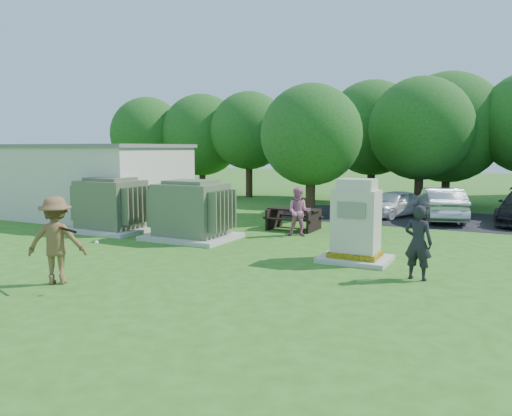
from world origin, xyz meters
The scene contains 15 objects.
ground centered at (0.00, 0.00, 0.00)m, with size 120.00×120.00×0.00m, color #2D6619.
service_building centered at (-11.00, 7.00, 1.60)m, with size 10.00×5.00×3.20m, color beige.
service_building_roof centered at (-11.00, 7.00, 3.27)m, with size 10.20×5.20×0.15m, color slate.
parking_strip centered at (7.00, 13.50, 0.01)m, with size 20.00×6.00×0.01m, color #232326.
transformer_left centered at (-6.50, 4.50, 0.97)m, with size 3.00×2.40×2.07m.
transformer_right centered at (-2.80, 4.50, 0.97)m, with size 3.00×2.40×2.07m.
generator_cabinet centered at (3.32, 3.67, 1.02)m, with size 1.91×1.57×2.33m.
picnic_table centered at (-0.36, 7.98, 0.52)m, with size 1.95×1.47×0.84m.
batter centered at (-2.33, -1.79, 1.03)m, with size 1.33×0.77×2.07m, color brown.
person_by_generator centered at (5.21, 2.40, 0.92)m, with size 0.67×0.44×1.83m, color black.
person_at_picnic centered at (0.38, 6.70, 0.89)m, with size 0.86×0.67×1.77m, color #CC6C99.
car_white centered at (2.37, 13.56, 0.62)m, with size 1.47×3.65×1.24m, color white.
car_silver_a centered at (4.48, 13.15, 0.73)m, with size 1.54×4.42×1.46m, color #A1A0A5.
batting_equipment centered at (-1.67, -1.96, 1.32)m, with size 1.36×0.37×0.30m.
tree_row centered at (1.75, 18.50, 4.15)m, with size 41.30×13.30×7.30m.
Camera 1 is at (7.07, -9.95, 3.19)m, focal length 35.00 mm.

